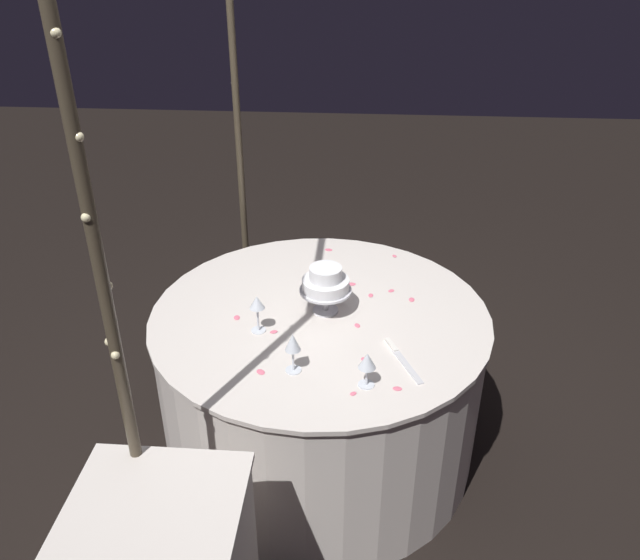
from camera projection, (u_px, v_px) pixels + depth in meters
The scene contains 21 objects.
ground_plane at pixel (320, 446), 3.08m from camera, with size 12.00×12.00×0.00m, color black.
decorative_arch at pixel (189, 141), 2.37m from camera, with size 1.88×0.06×2.36m.
main_table at pixel (320, 384), 2.89m from camera, with size 1.44×1.44×0.77m.
tiered_cake at pixel (326, 283), 2.65m from camera, with size 0.22×0.22×0.21m.
wine_glass_0 at pixel (293, 344), 2.30m from camera, with size 0.06×0.06×0.16m.
wine_glass_1 at pixel (367, 362), 2.23m from camera, with size 0.06×0.06×0.14m.
wine_glass_2 at pixel (257, 305), 2.52m from camera, with size 0.06×0.06×0.16m.
cake_knife at pixel (401, 357), 2.42m from camera, with size 0.28×0.14×0.01m.
rose_petal_0 at pixel (371, 295), 2.82m from camera, with size 0.03×0.02×0.00m, color #EA6B84.
rose_petal_1 at pixel (391, 291), 2.86m from camera, with size 0.03×0.02×0.00m, color #EA6B84.
rose_petal_2 at pixel (351, 284), 2.91m from camera, with size 0.04×0.03×0.00m, color #EA6B84.
rose_petal_3 at pixel (261, 372), 2.35m from camera, with size 0.04×0.03×0.00m, color #EA6B84.
rose_petal_4 at pixel (353, 394), 2.24m from camera, with size 0.03×0.02×0.00m, color #EA6B84.
rose_petal_5 at pixel (412, 300), 2.79m from camera, with size 0.04×0.02×0.00m, color #EA6B84.
rose_petal_6 at pixel (397, 389), 2.26m from camera, with size 0.03×0.02×0.00m, color #EA6B84.
rose_petal_7 at pixel (364, 359), 2.41m from camera, with size 0.03×0.02×0.00m, color #EA6B84.
rose_petal_8 at pixel (394, 256), 3.15m from camera, with size 0.03×0.02×0.00m, color #EA6B84.
rose_petal_9 at pixel (274, 332), 2.57m from camera, with size 0.03×0.02×0.00m, color #EA6B84.
rose_petal_10 at pixel (237, 318), 2.67m from camera, with size 0.04×0.03×0.00m, color #EA6B84.
rose_petal_11 at pixel (357, 325), 2.61m from camera, with size 0.03×0.02×0.00m, color #EA6B84.
rose_petal_12 at pixel (328, 250), 3.21m from camera, with size 0.04×0.03×0.00m, color #EA6B84.
Camera 1 is at (-2.27, -0.17, 2.23)m, focal length 35.69 mm.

